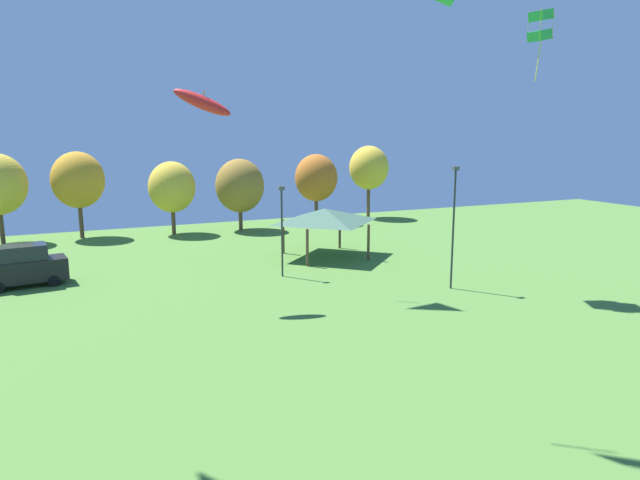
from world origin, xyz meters
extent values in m
ellipsoid|color=red|center=(1.52, 33.01, 10.59)|extent=(3.18, 1.83, 1.84)
cube|color=orange|center=(1.52, 33.01, 10.78)|extent=(0.39, 0.23, 0.83)
cube|color=green|center=(21.13, 29.90, 15.85)|extent=(1.30, 1.22, 0.77)
cube|color=green|center=(21.13, 29.90, 14.72)|extent=(1.30, 1.22, 0.77)
cylinder|color=yellow|center=(20.64, 29.41, 15.29)|extent=(0.02, 0.02, 1.70)
cylinder|color=yellow|center=(21.62, 29.41, 15.29)|extent=(0.02, 0.02, 1.70)
cylinder|color=yellow|center=(20.64, 30.39, 15.29)|extent=(0.02, 0.02, 1.70)
cylinder|color=yellow|center=(21.62, 30.39, 15.29)|extent=(0.02, 0.02, 1.70)
cylinder|color=yellow|center=(21.13, 29.90, 13.21)|extent=(0.37, 0.12, 2.27)
cube|color=black|center=(-7.84, 40.37, 0.97)|extent=(4.90, 2.50, 1.29)
cube|color=#1E232D|center=(-7.84, 40.37, 2.06)|extent=(2.79, 2.07, 0.90)
cylinder|color=black|center=(-6.27, 39.62, 0.32)|extent=(0.66, 0.30, 0.64)
cylinder|color=black|center=(-6.52, 41.50, 0.32)|extent=(0.66, 0.30, 0.64)
cylinder|color=brown|center=(9.62, 38.22, 1.30)|extent=(0.20, 0.20, 2.60)
cylinder|color=brown|center=(14.41, 38.22, 1.30)|extent=(0.20, 0.20, 2.60)
cylinder|color=brown|center=(9.62, 42.87, 1.30)|extent=(0.20, 0.20, 2.60)
cylinder|color=brown|center=(14.41, 42.87, 1.30)|extent=(0.20, 0.20, 2.60)
pyramid|color=#3D604C|center=(12.01, 40.55, 3.10)|extent=(6.20, 6.02, 1.00)
cylinder|color=#2D2D33|center=(15.08, 29.46, 3.47)|extent=(0.12, 0.12, 6.94)
cube|color=#4C4C51|center=(15.08, 29.46, 7.06)|extent=(0.36, 0.20, 0.24)
cylinder|color=#2D2D33|center=(7.05, 36.27, 2.77)|extent=(0.12, 0.12, 5.53)
cube|color=#4C4C51|center=(7.05, 36.27, 5.65)|extent=(0.36, 0.20, 0.24)
cylinder|color=brown|center=(-10.18, 56.13, 1.61)|extent=(0.36, 0.36, 3.21)
cylinder|color=brown|center=(-4.10, 56.19, 1.71)|extent=(0.36, 0.36, 3.42)
ellipsoid|color=gold|center=(-4.10, 56.19, 5.07)|extent=(4.40, 4.40, 4.84)
cylinder|color=brown|center=(3.56, 54.85, 1.36)|extent=(0.36, 0.36, 2.73)
ellipsoid|color=gold|center=(3.56, 54.85, 4.28)|extent=(4.14, 4.14, 4.56)
cylinder|color=brown|center=(9.72, 54.44, 1.25)|extent=(0.36, 0.36, 2.51)
ellipsoid|color=olive|center=(9.72, 54.44, 4.21)|extent=(4.53, 4.53, 4.98)
cylinder|color=brown|center=(18.01, 55.53, 1.49)|extent=(0.36, 0.36, 2.98)
ellipsoid|color=#BC6623|center=(18.01, 55.53, 4.60)|extent=(4.30, 4.30, 4.73)
cylinder|color=brown|center=(24.61, 56.52, 1.91)|extent=(0.36, 0.36, 3.81)
ellipsoid|color=gold|center=(24.61, 56.52, 5.39)|extent=(4.22, 4.22, 4.64)
camera|label=1|loc=(-5.41, 3.01, 9.03)|focal=32.00mm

